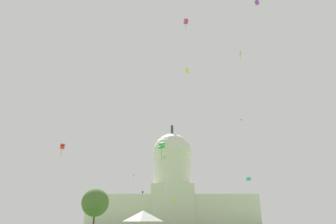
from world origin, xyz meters
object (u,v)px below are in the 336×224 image
at_px(kite_blue_mid, 143,192).
at_px(kite_yellow_high, 187,71).
at_px(kite_gold_high, 240,54).
at_px(capitol_building, 172,193).
at_px(kite_cyan_low, 249,179).
at_px(tree_west_mid, 95,203).
at_px(kite_violet_high, 257,2).
at_px(kite_orange_mid, 165,184).
at_px(kite_pink_mid, 165,158).
at_px(kite_magenta_high, 186,21).
at_px(kite_white_low, 166,179).
at_px(kite_green_mid, 114,186).
at_px(kite_lime_low, 174,201).
at_px(kite_turquoise_mid, 134,176).
at_px(kite_green_low, 162,146).
at_px(event_tent, 143,223).
at_px(kite_red_mid, 62,146).
at_px(kite_black_high, 242,120).

bearing_deg(kite_blue_mid, kite_yellow_high, -86.33).
bearing_deg(kite_gold_high, capitol_building, -93.95).
bearing_deg(capitol_building, kite_cyan_low, -78.73).
relative_size(tree_west_mid, kite_violet_high, 6.14).
height_order(kite_orange_mid, kite_cyan_low, kite_orange_mid).
height_order(kite_pink_mid, kite_gold_high, kite_gold_high).
bearing_deg(kite_magenta_high, kite_white_low, -169.35).
xyz_separation_m(kite_green_mid, kite_lime_low, (28.77, -44.74, -10.41)).
height_order(kite_yellow_high, kite_orange_mid, kite_yellow_high).
bearing_deg(kite_violet_high, kite_green_mid, -117.50).
bearing_deg(kite_turquoise_mid, kite_green_low, 30.76).
height_order(event_tent, kite_pink_mid, kite_pink_mid).
distance_m(kite_pink_mid, kite_cyan_low, 34.56).
bearing_deg(kite_white_low, capitol_building, -94.72).
relative_size(tree_west_mid, kite_green_mid, 12.13).
relative_size(kite_pink_mid, kite_cyan_low, 0.72).
height_order(tree_west_mid, kite_gold_high, kite_gold_high).
height_order(kite_violet_high, kite_orange_mid, kite_violet_high).
relative_size(kite_white_low, kite_turquoise_mid, 0.92).
bearing_deg(kite_red_mid, kite_green_low, -75.86).
bearing_deg(kite_turquoise_mid, kite_cyan_low, 51.58).
bearing_deg(kite_violet_high, kite_magenta_high, -50.31).
distance_m(tree_west_mid, kite_violet_high, 81.62).
xyz_separation_m(kite_magenta_high, kite_blue_mid, (-19.51, 117.83, -29.87)).
bearing_deg(kite_green_mid, kite_green_low, -40.84).
distance_m(kite_magenta_high, kite_green_low, 36.67).
distance_m(capitol_building, kite_orange_mid, 58.21).
height_order(kite_lime_low, kite_orange_mid, kite_orange_mid).
distance_m(kite_green_mid, kite_cyan_low, 75.92).
relative_size(kite_green_mid, kite_orange_mid, 0.43).
relative_size(capitol_building, kite_gold_high, 47.21).
bearing_deg(kite_orange_mid, kite_green_low, 172.39).
bearing_deg(kite_orange_mid, kite_gold_high, -176.16).
relative_size(kite_lime_low, kite_green_low, 1.17).
height_order(kite_yellow_high, kite_pink_mid, kite_yellow_high).
height_order(kite_lime_low, kite_pink_mid, kite_pink_mid).
bearing_deg(kite_magenta_high, kite_orange_mid, 172.58).
xyz_separation_m(kite_pink_mid, kite_gold_high, (18.00, -53.71, 12.74)).
bearing_deg(kite_blue_mid, kite_white_low, -90.14).
xyz_separation_m(capitol_building, event_tent, (-8.97, -129.69, -19.36)).
distance_m(capitol_building, kite_magenta_high, 146.81).
xyz_separation_m(kite_black_high, kite_pink_mid, (-44.17, -46.49, -31.83)).
distance_m(tree_west_mid, kite_magenta_high, 68.05).
distance_m(kite_green_mid, kite_yellow_high, 81.75).
bearing_deg(tree_west_mid, kite_blue_mid, 81.86).
bearing_deg(kite_green_low, kite_violet_high, -129.41).
bearing_deg(capitol_building, kite_blue_mid, -124.39).
bearing_deg(kite_pink_mid, kite_turquoise_mid, -73.07).
bearing_deg(kite_orange_mid, event_tent, 168.60).
bearing_deg(kite_green_low, kite_green_mid, -53.73).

